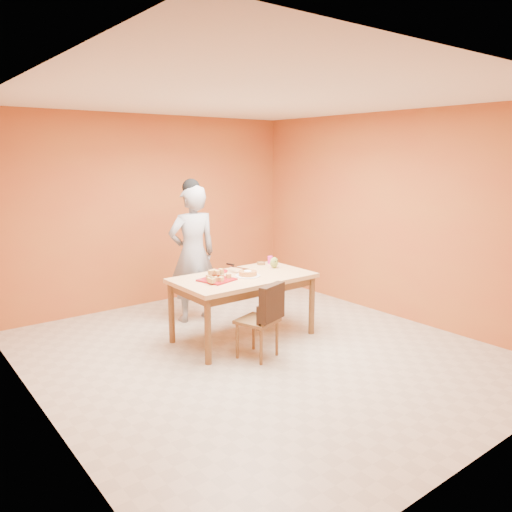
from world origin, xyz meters
TOP-DOWN VIEW (x-y plane):
  - floor at (0.00, 0.00)m, footprint 5.00×5.00m
  - ceiling at (0.00, 0.00)m, footprint 5.00×5.00m
  - wall_back at (0.00, 2.50)m, footprint 4.50×0.00m
  - wall_left at (-2.25, 0.00)m, footprint 0.00×5.00m
  - wall_right at (2.25, 0.00)m, footprint 0.00×5.00m
  - dining_table at (0.13, 0.47)m, footprint 1.60×0.90m
  - dining_chair at (-0.09, -0.09)m, footprint 0.49×0.54m
  - pastry_pile at (-0.24, 0.47)m, footprint 0.30×0.30m
  - person at (0.01, 1.42)m, footprint 0.69×0.49m
  - pastry_platter at (-0.24, 0.47)m, footprint 0.41×0.41m
  - red_dinner_plate at (0.01, 0.82)m, footprint 0.29×0.29m
  - white_cake_plate at (0.16, 0.42)m, footprint 0.35×0.35m
  - sponge_cake at (0.16, 0.42)m, footprint 0.25×0.25m
  - cake_server at (0.17, 0.60)m, footprint 0.12×0.27m
  - egg_ornament at (0.68, 0.57)m, footprint 0.12×0.11m
  - magenta_glass at (0.81, 0.81)m, footprint 0.08×0.08m
  - checker_tin at (0.67, 0.82)m, footprint 0.12×0.12m

SIDE VIEW (x-z plane):
  - floor at x=0.00m, z-range 0.00..0.00m
  - dining_chair at x=-0.09m, z-range 0.02..0.85m
  - dining_table at x=0.13m, z-range 0.29..1.05m
  - white_cake_plate at x=0.16m, z-range 0.76..0.77m
  - red_dinner_plate at x=0.01m, z-range 0.76..0.77m
  - pastry_platter at x=-0.24m, z-range 0.76..0.78m
  - checker_tin at x=0.67m, z-range 0.76..0.79m
  - sponge_cake at x=0.16m, z-range 0.77..0.82m
  - magenta_glass at x=0.81m, z-range 0.76..0.86m
  - cake_server at x=0.17m, z-range 0.82..0.83m
  - egg_ornament at x=0.68m, z-range 0.76..0.90m
  - pastry_pile at x=-0.24m, z-range 0.78..0.88m
  - person at x=0.01m, z-range 0.00..1.77m
  - wall_back at x=0.00m, z-range -0.90..3.60m
  - wall_left at x=-2.25m, z-range -1.15..3.85m
  - wall_right at x=2.25m, z-range -1.15..3.85m
  - ceiling at x=0.00m, z-range 2.70..2.70m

